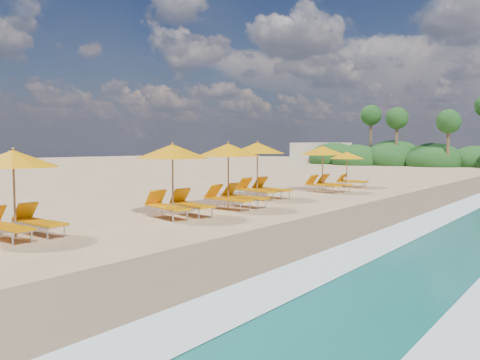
% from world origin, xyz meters
% --- Properties ---
extents(ground, '(160.00, 160.00, 0.00)m').
position_xyz_m(ground, '(0.00, 0.00, 0.00)').
color(ground, tan).
rests_on(ground, ground).
extents(wet_sand, '(4.00, 160.00, 0.01)m').
position_xyz_m(wet_sand, '(4.00, 0.00, 0.01)').
color(wet_sand, '#80694C').
rests_on(wet_sand, ground).
extents(surf_foam, '(4.00, 160.00, 0.01)m').
position_xyz_m(surf_foam, '(6.70, 0.00, 0.03)').
color(surf_foam, white).
rests_on(surf_foam, ground).
extents(station_2, '(2.46, 2.27, 2.30)m').
position_xyz_m(station_2, '(-2.16, -6.55, 1.29)').
color(station_2, olive).
rests_on(station_2, ground).
extents(station_3, '(3.05, 2.95, 2.47)m').
position_xyz_m(station_3, '(-1.53, -1.49, 1.38)').
color(station_3, olive).
rests_on(station_3, ground).
extents(station_4, '(2.78, 2.59, 2.50)m').
position_xyz_m(station_4, '(-1.44, 1.42, 1.40)').
color(station_4, olive).
rests_on(station_4, ground).
extents(station_5, '(3.11, 2.98, 2.57)m').
position_xyz_m(station_5, '(-2.52, 4.87, 1.44)').
color(station_5, olive).
rests_on(station_5, ground).
extents(station_6, '(2.88, 2.74, 2.41)m').
position_xyz_m(station_6, '(-1.65, 9.47, 1.35)').
color(station_6, olive).
rests_on(station_6, ground).
extents(station_7, '(2.48, 2.38, 2.07)m').
position_xyz_m(station_7, '(-1.91, 12.98, 1.16)').
color(station_7, olive).
rests_on(station_7, ground).
extents(treeline, '(25.80, 8.80, 9.74)m').
position_xyz_m(treeline, '(-9.94, 45.51, 1.00)').
color(treeline, '#163D14').
rests_on(treeline, ground).
extents(beach_building, '(7.00, 5.00, 2.80)m').
position_xyz_m(beach_building, '(-22.00, 48.00, 1.40)').
color(beach_building, beige).
rests_on(beach_building, ground).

